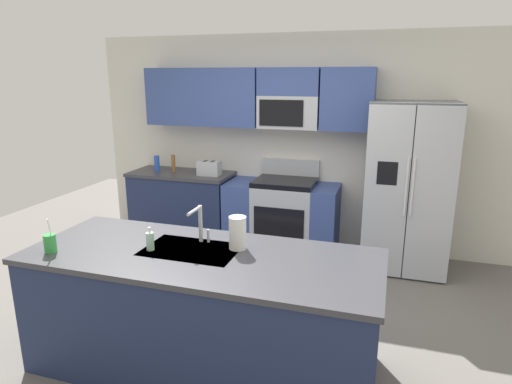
% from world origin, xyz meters
% --- Properties ---
extents(ground_plane, '(9.00, 9.00, 0.00)m').
position_xyz_m(ground_plane, '(0.00, 0.00, 0.00)').
color(ground_plane, '#66605B').
rests_on(ground_plane, ground).
extents(kitchen_wall_unit, '(5.20, 0.43, 2.60)m').
position_xyz_m(kitchen_wall_unit, '(-0.14, 2.08, 1.47)').
color(kitchen_wall_unit, silver).
rests_on(kitchen_wall_unit, ground).
extents(back_counter, '(1.32, 0.63, 0.90)m').
position_xyz_m(back_counter, '(-1.41, 1.80, 0.45)').
color(back_counter, '#1E2A4D').
rests_on(back_counter, ground).
extents(range_oven, '(1.36, 0.61, 1.10)m').
position_xyz_m(range_oven, '(-0.06, 1.80, 0.44)').
color(range_oven, '#B7BABF').
rests_on(range_oven, ground).
extents(refrigerator, '(0.90, 0.76, 1.85)m').
position_xyz_m(refrigerator, '(1.37, 1.73, 0.93)').
color(refrigerator, '#4C4F54').
rests_on(refrigerator, ground).
extents(island_counter, '(2.50, 0.99, 0.90)m').
position_xyz_m(island_counter, '(-0.04, -0.58, 0.45)').
color(island_counter, '#1E2A4D').
rests_on(island_counter, ground).
extents(toaster, '(0.28, 0.16, 0.18)m').
position_xyz_m(toaster, '(-0.99, 1.75, 0.99)').
color(toaster, '#B7BABF').
rests_on(toaster, back_counter).
extents(pepper_mill, '(0.05, 0.05, 0.22)m').
position_xyz_m(pepper_mill, '(-1.51, 1.80, 1.01)').
color(pepper_mill, brown).
rests_on(pepper_mill, back_counter).
extents(bottle_blue, '(0.07, 0.07, 0.20)m').
position_xyz_m(bottle_blue, '(-1.74, 1.79, 1.00)').
color(bottle_blue, blue).
rests_on(bottle_blue, back_counter).
extents(sink_faucet, '(0.08, 0.21, 0.28)m').
position_xyz_m(sink_faucet, '(-0.14, -0.39, 1.07)').
color(sink_faucet, '#B7BABF').
rests_on(sink_faucet, island_counter).
extents(drink_cup_green, '(0.08, 0.08, 0.25)m').
position_xyz_m(drink_cup_green, '(-1.06, -0.88, 0.97)').
color(drink_cup_green, green).
rests_on(drink_cup_green, island_counter).
extents(soap_dispenser, '(0.06, 0.06, 0.17)m').
position_xyz_m(soap_dispenser, '(-0.42, -0.63, 0.97)').
color(soap_dispenser, '#A5D8B2').
rests_on(soap_dispenser, island_counter).
extents(paper_towel_roll, '(0.12, 0.12, 0.24)m').
position_xyz_m(paper_towel_roll, '(0.17, -0.42, 1.02)').
color(paper_towel_roll, white).
rests_on(paper_towel_roll, island_counter).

